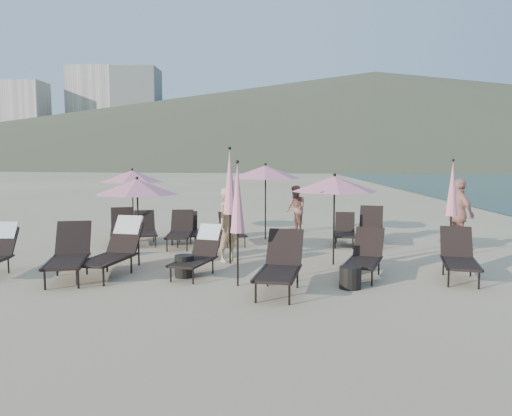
{
  "coord_description": "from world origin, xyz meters",
  "views": [
    {
      "loc": [
        0.25,
        -9.41,
        2.37
      ],
      "look_at": [
        -0.24,
        3.5,
        1.1
      ],
      "focal_mm": 35.0,
      "sensor_mm": 36.0,
      "label": 1
    }
  ],
  "objects_px": {
    "lounger_8": "(180,230)",
    "lounger_13": "(187,229)",
    "lounger_10": "(345,230)",
    "lounger_5": "(459,256)",
    "beachgoer_b": "(296,209)",
    "umbrella_closed_0": "(237,199)",
    "umbrella_open_2": "(132,176)",
    "lounger_7": "(145,229)",
    "umbrella_open_0": "(137,187)",
    "side_table_0": "(184,266)",
    "umbrella_closed_1": "(452,189)",
    "umbrella_closed_3": "(230,183)",
    "beachgoer_a": "(229,224)",
    "lounger_9": "(232,230)",
    "lounger_3": "(280,265)",
    "umbrella_open_3": "(265,172)",
    "side_table_1": "(350,278)",
    "lounger_4": "(365,256)",
    "lounger_1": "(115,248)",
    "lounger_2": "(199,252)",
    "lounger_12": "(69,254)",
    "lounger_6": "(123,228)",
    "umbrella_open_1": "(334,184)",
    "beachgoer_c": "(459,214)"
  },
  "relations": [
    {
      "from": "lounger_8",
      "to": "lounger_13",
      "type": "relative_size",
      "value": 1.09
    },
    {
      "from": "lounger_8",
      "to": "lounger_10",
      "type": "distance_m",
      "value": 4.54
    },
    {
      "from": "lounger_5",
      "to": "beachgoer_b",
      "type": "relative_size",
      "value": 1.16
    },
    {
      "from": "lounger_8",
      "to": "umbrella_closed_0",
      "type": "bearing_deg",
      "value": -70.03
    },
    {
      "from": "umbrella_open_2",
      "to": "lounger_7",
      "type": "bearing_deg",
      "value": -60.95
    },
    {
      "from": "umbrella_open_0",
      "to": "side_table_0",
      "type": "bearing_deg",
      "value": -41.27
    },
    {
      "from": "lounger_7",
      "to": "umbrella_open_0",
      "type": "xyz_separation_m",
      "value": [
        0.6,
        -2.86,
        1.34
      ]
    },
    {
      "from": "umbrella_closed_1",
      "to": "side_table_0",
      "type": "height_order",
      "value": "umbrella_closed_1"
    },
    {
      "from": "umbrella_closed_3",
      "to": "lounger_5",
      "type": "bearing_deg",
      "value": -14.9
    },
    {
      "from": "lounger_5",
      "to": "beachgoer_a",
      "type": "relative_size",
      "value": 1.03
    },
    {
      "from": "lounger_9",
      "to": "lounger_3",
      "type": "bearing_deg",
      "value": -90.97
    },
    {
      "from": "lounger_13",
      "to": "umbrella_open_0",
      "type": "bearing_deg",
      "value": -108.48
    },
    {
      "from": "umbrella_open_2",
      "to": "umbrella_closed_0",
      "type": "height_order",
      "value": "umbrella_closed_0"
    },
    {
      "from": "lounger_9",
      "to": "umbrella_closed_0",
      "type": "relative_size",
      "value": 0.67
    },
    {
      "from": "beachgoer_b",
      "to": "umbrella_open_0",
      "type": "bearing_deg",
      "value": -57.25
    },
    {
      "from": "umbrella_open_0",
      "to": "beachgoer_a",
      "type": "xyz_separation_m",
      "value": [
        1.97,
        0.54,
        -0.9
      ]
    },
    {
      "from": "umbrella_open_3",
      "to": "umbrella_closed_1",
      "type": "xyz_separation_m",
      "value": [
        4.5,
        -2.59,
        -0.34
      ]
    },
    {
      "from": "umbrella_open_2",
      "to": "lounger_13",
      "type": "bearing_deg",
      "value": -31.76
    },
    {
      "from": "lounger_5",
      "to": "side_table_1",
      "type": "height_order",
      "value": "lounger_5"
    },
    {
      "from": "lounger_13",
      "to": "beachgoer_b",
      "type": "bearing_deg",
      "value": 29.89
    },
    {
      "from": "lounger_4",
      "to": "umbrella_closed_0",
      "type": "height_order",
      "value": "umbrella_closed_0"
    },
    {
      "from": "umbrella_closed_1",
      "to": "lounger_8",
      "type": "bearing_deg",
      "value": 169.07
    },
    {
      "from": "lounger_1",
      "to": "lounger_10",
      "type": "bearing_deg",
      "value": 47.05
    },
    {
      "from": "lounger_5",
      "to": "lounger_9",
      "type": "distance_m",
      "value": 6.25
    },
    {
      "from": "lounger_2",
      "to": "lounger_7",
      "type": "distance_m",
      "value": 4.22
    },
    {
      "from": "lounger_2",
      "to": "lounger_10",
      "type": "distance_m",
      "value": 5.11
    },
    {
      "from": "lounger_1",
      "to": "beachgoer_a",
      "type": "height_order",
      "value": "beachgoer_a"
    },
    {
      "from": "lounger_12",
      "to": "beachgoer_b",
      "type": "distance_m",
      "value": 8.18
    },
    {
      "from": "lounger_10",
      "to": "lounger_12",
      "type": "relative_size",
      "value": 0.79
    },
    {
      "from": "lounger_9",
      "to": "lounger_12",
      "type": "relative_size",
      "value": 0.8
    },
    {
      "from": "lounger_3",
      "to": "lounger_13",
      "type": "height_order",
      "value": "lounger_3"
    },
    {
      "from": "lounger_10",
      "to": "beachgoer_a",
      "type": "xyz_separation_m",
      "value": [
        -3.01,
        -2.39,
        0.46
      ]
    },
    {
      "from": "lounger_10",
      "to": "side_table_0",
      "type": "bearing_deg",
      "value": -124.6
    },
    {
      "from": "lounger_6",
      "to": "lounger_10",
      "type": "relative_size",
      "value": 1.17
    },
    {
      "from": "lounger_9",
      "to": "beachgoer_a",
      "type": "xyz_separation_m",
      "value": [
        0.15,
        -2.39,
        0.46
      ]
    },
    {
      "from": "lounger_9",
      "to": "lounger_12",
      "type": "xyz_separation_m",
      "value": [
        -2.87,
        -4.2,
        0.1
      ]
    },
    {
      "from": "umbrella_open_0",
      "to": "lounger_2",
      "type": "bearing_deg",
      "value": -28.39
    },
    {
      "from": "umbrella_open_2",
      "to": "lounger_9",
      "type": "bearing_deg",
      "value": -20.72
    },
    {
      "from": "lounger_8",
      "to": "umbrella_open_3",
      "type": "height_order",
      "value": "umbrella_open_3"
    },
    {
      "from": "umbrella_open_0",
      "to": "lounger_13",
      "type": "bearing_deg",
      "value": 79.12
    },
    {
      "from": "lounger_9",
      "to": "lounger_10",
      "type": "distance_m",
      "value": 3.15
    },
    {
      "from": "lounger_8",
      "to": "umbrella_open_1",
      "type": "height_order",
      "value": "umbrella_open_1"
    },
    {
      "from": "lounger_6",
      "to": "umbrella_closed_0",
      "type": "bearing_deg",
      "value": -69.23
    },
    {
      "from": "lounger_12",
      "to": "umbrella_open_1",
      "type": "distance_m",
      "value": 5.77
    },
    {
      "from": "lounger_3",
      "to": "beachgoer_c",
      "type": "height_order",
      "value": "beachgoer_c"
    },
    {
      "from": "lounger_3",
      "to": "umbrella_open_2",
      "type": "relative_size",
      "value": 0.89
    },
    {
      "from": "lounger_8",
      "to": "umbrella_open_1",
      "type": "distance_m",
      "value": 4.68
    },
    {
      "from": "side_table_1",
      "to": "beachgoer_c",
      "type": "distance_m",
      "value": 5.29
    },
    {
      "from": "umbrella_closed_1",
      "to": "umbrella_open_0",
      "type": "bearing_deg",
      "value": -171.04
    },
    {
      "from": "lounger_8",
      "to": "umbrella_open_3",
      "type": "bearing_deg",
      "value": 24.95
    }
  ]
}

